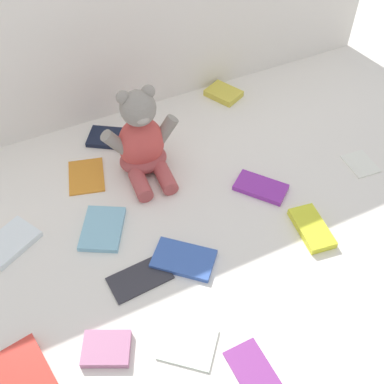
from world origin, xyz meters
TOP-DOWN VIEW (x-y plane):
  - ground_plane at (0.00, 0.00)m, footprint 3.20×3.20m
  - backdrop_drape at (0.00, 0.39)m, footprint 1.69×0.03m
  - teddy_bear at (-0.05, 0.12)m, footprint 0.21×0.19m
  - book_case_0 at (0.30, 0.31)m, footprint 0.11×0.13m
  - book_case_1 at (-0.21, 0.16)m, footprint 0.12×0.15m
  - book_case_2 at (-0.10, 0.27)m, footprint 0.15×0.14m
  - book_case_3 at (-0.32, -0.33)m, footprint 0.12×0.11m
  - book_case_4 at (-0.08, -0.50)m, footprint 0.07×0.14m
  - book_case_5 at (-0.09, -0.20)m, footprint 0.16×0.16m
  - book_case_6 at (-0.23, -0.04)m, footprint 0.15×0.16m
  - book_case_7 at (-0.43, 0.02)m, footprint 0.15×0.14m
  - book_case_8 at (-0.20, -0.20)m, footprint 0.14×0.08m
  - book_case_9 at (-0.17, -0.39)m, footprint 0.14×0.14m
  - book_case_10 at (0.49, -0.13)m, footprint 0.08×0.10m
  - book_case_11 at (0.19, -0.09)m, footprint 0.14×0.15m
  - book_case_12 at (0.23, -0.26)m, footprint 0.08×0.14m
  - book_case_13 at (-0.48, -0.30)m, footprint 0.11×0.14m

SIDE VIEW (x-z plane):
  - ground_plane at x=0.00m, z-range 0.00..0.00m
  - book_case_10 at x=0.49m, z-range 0.00..0.01m
  - book_case_1 at x=-0.21m, z-range 0.00..0.01m
  - book_case_4 at x=-0.08m, z-range 0.00..0.01m
  - book_case_8 at x=-0.20m, z-range 0.00..0.01m
  - book_case_9 at x=-0.17m, z-range 0.00..0.01m
  - book_case_5 at x=-0.09m, z-range 0.00..0.01m
  - book_case_6 at x=-0.23m, z-range 0.00..0.01m
  - book_case_2 at x=-0.10m, z-range 0.00..0.01m
  - book_case_11 at x=0.19m, z-range 0.00..0.01m
  - book_case_7 at x=-0.43m, z-range 0.00..0.02m
  - book_case_3 at x=-0.32m, z-range 0.00..0.02m
  - book_case_12 at x=0.23m, z-range 0.00..0.02m
  - book_case_0 at x=0.30m, z-range 0.00..0.02m
  - book_case_13 at x=-0.48m, z-range 0.00..0.02m
  - teddy_bear at x=-0.05m, z-range -0.03..0.22m
  - backdrop_drape at x=0.00m, z-range 0.00..0.59m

